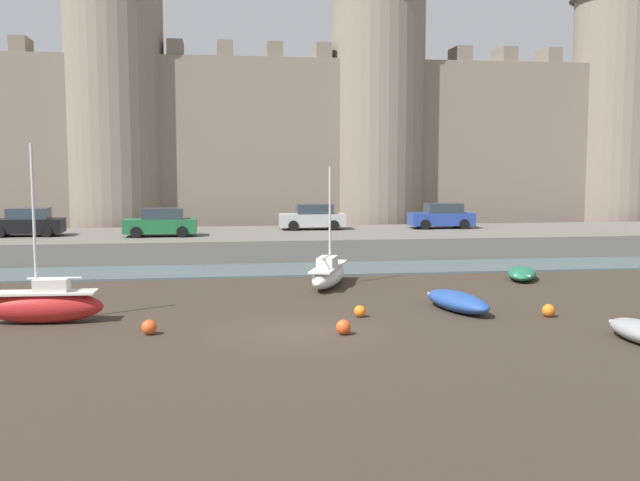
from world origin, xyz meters
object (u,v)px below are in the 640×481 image
at_px(car_quay_centre_east, 27,223).
at_px(sailboat_near_channel_right, 44,304).
at_px(mooring_buoy_mid_mud, 149,327).
at_px(car_quay_centre_west, 313,217).
at_px(rowboat_midflat_left, 457,301).
at_px(mooring_buoy_near_shore, 343,327).
at_px(car_quay_east, 442,216).
at_px(mooring_buoy_near_channel, 360,311).
at_px(car_quay_west, 161,223).
at_px(rowboat_midflat_right, 522,273).
at_px(mooring_buoy_off_centre, 549,311).
at_px(sailboat_near_channel_left, 329,274).

bearing_deg(car_quay_centre_east, sailboat_near_channel_right, -75.27).
bearing_deg(mooring_buoy_mid_mud, car_quay_centre_west, 69.98).
xyz_separation_m(rowboat_midflat_left, mooring_buoy_near_shore, (-4.86, -3.23, -0.13)).
bearing_deg(car_quay_centre_east, car_quay_east, 4.04).
bearing_deg(mooring_buoy_near_channel, mooring_buoy_near_shore, -111.90).
distance_m(car_quay_east, car_quay_west, 17.82).
bearing_deg(rowboat_midflat_left, mooring_buoy_near_shore, -146.41).
distance_m(rowboat_midflat_right, car_quay_west, 20.30).
height_order(mooring_buoy_off_centre, car_quay_west, car_quay_west).
xyz_separation_m(sailboat_near_channel_right, car_quay_centre_west, (12.01, 20.44, 1.42)).
xyz_separation_m(sailboat_near_channel_left, car_quay_west, (-8.06, 10.93, 1.51)).
xyz_separation_m(mooring_buoy_off_centre, mooring_buoy_mid_mud, (-13.90, -0.84, 0.01)).
bearing_deg(car_quay_east, sailboat_near_channel_left, -124.40).
bearing_deg(mooring_buoy_mid_mud, car_quay_east, 53.48).
bearing_deg(mooring_buoy_near_shore, car_quay_centre_east, 124.31).
height_order(mooring_buoy_near_channel, car_quay_centre_east, car_quay_centre_east).
bearing_deg(sailboat_near_channel_left, car_quay_west, 126.39).
distance_m(mooring_buoy_near_shore, car_quay_east, 25.67).
bearing_deg(mooring_buoy_near_channel, car_quay_west, 114.61).
bearing_deg(mooring_buoy_near_shore, sailboat_near_channel_right, 162.19).
bearing_deg(car_quay_west, sailboat_near_channel_left, -53.61).
xyz_separation_m(sailboat_near_channel_left, rowboat_midflat_right, (9.35, 0.66, -0.26)).
distance_m(sailboat_near_channel_right, car_quay_centre_east, 19.08).
bearing_deg(car_quay_centre_east, rowboat_midflat_left, -43.13).
xyz_separation_m(car_quay_centre_west, car_quay_east, (8.36, -0.26, 0.00)).
relative_size(rowboat_midflat_left, car_quay_centre_west, 0.94).
xyz_separation_m(rowboat_midflat_left, mooring_buoy_off_centre, (2.87, -1.52, -0.14)).
height_order(rowboat_midflat_right, rowboat_midflat_left, rowboat_midflat_left).
relative_size(sailboat_near_channel_left, car_quay_east, 1.29).
bearing_deg(car_quay_east, sailboat_near_channel_right, -135.28).
bearing_deg(mooring_buoy_near_shore, mooring_buoy_off_centre, 12.42).
height_order(sailboat_near_channel_right, mooring_buoy_near_shore, sailboat_near_channel_right).
xyz_separation_m(sailboat_near_channel_right, mooring_buoy_near_channel, (10.94, -0.56, -0.44)).
relative_size(sailboat_near_channel_left, mooring_buoy_near_channel, 12.49).
bearing_deg(car_quay_centre_west, mooring_buoy_near_shore, -95.14).
bearing_deg(sailboat_near_channel_right, mooring_buoy_off_centre, -4.78).
bearing_deg(rowboat_midflat_left, car_quay_west, 124.84).
height_order(rowboat_midflat_right, mooring_buoy_mid_mud, rowboat_midflat_right).
bearing_deg(car_quay_east, mooring_buoy_mid_mud, -126.52).
relative_size(rowboat_midflat_right, mooring_buoy_near_channel, 8.25).
bearing_deg(rowboat_midflat_left, car_quay_centre_west, 97.64).
bearing_deg(car_quay_centre_east, car_quay_west, -8.82).
height_order(rowboat_midflat_right, mooring_buoy_near_channel, rowboat_midflat_right).
bearing_deg(car_quay_centre_west, sailboat_near_channel_left, -94.66).
height_order(rowboat_midflat_right, car_quay_west, car_quay_west).
height_order(rowboat_midflat_left, mooring_buoy_mid_mud, rowboat_midflat_left).
height_order(mooring_buoy_mid_mud, car_quay_centre_east, car_quay_centre_east).
height_order(mooring_buoy_off_centre, car_quay_east, car_quay_east).
height_order(mooring_buoy_mid_mud, car_quay_centre_west, car_quay_centre_west).
height_order(sailboat_near_channel_right, car_quay_east, sailboat_near_channel_right).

